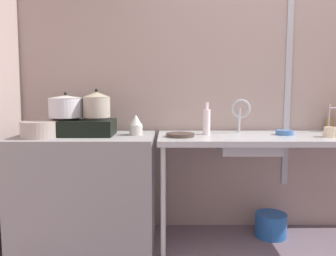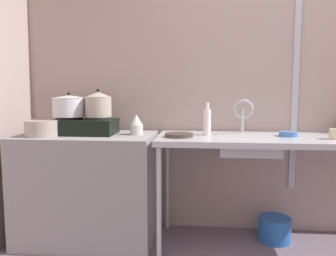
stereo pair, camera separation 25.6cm
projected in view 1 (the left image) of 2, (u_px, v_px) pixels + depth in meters
name	position (u px, v px, depth m)	size (l,w,h in m)	color
wall_back	(279.00, 83.00, 2.89)	(5.17, 0.10, 2.48)	#A9938C
wall_metal_strip	(288.00, 68.00, 2.82)	(0.05, 0.01, 1.98)	#B0B5BB
counter_concrete	(87.00, 189.00, 2.61)	(1.03, 0.64, 0.84)	gray
counter_sink	(273.00, 142.00, 2.57)	(1.75, 0.64, 0.84)	#B0B5BB
stove	(82.00, 127.00, 2.56)	(0.48, 0.31, 0.14)	black
pot_on_left_burner	(66.00, 106.00, 2.54)	(0.25, 0.25, 0.19)	silver
pot_on_right_burner	(96.00, 105.00, 2.54)	(0.20, 0.20, 0.22)	#A69F8F
pot_beside_stove	(39.00, 129.00, 2.43)	(0.26, 0.26, 0.12)	#A69890
percolator	(136.00, 125.00, 2.57)	(0.10, 0.10, 0.15)	beige
sink_basin	(247.00, 144.00, 2.54)	(0.43, 0.37, 0.12)	#B0B5BB
faucet	(240.00, 111.00, 2.67)	(0.15, 0.09, 0.27)	#B0B5BB
frying_pan	(180.00, 135.00, 2.49)	(0.21, 0.21, 0.03)	#3F322A
cup_by_rack	(330.00, 132.00, 2.47)	(0.09, 0.09, 0.07)	beige
small_bowl_on_drainboard	(284.00, 132.00, 2.60)	(0.14, 0.14, 0.04)	#416FB3
bottle_by_sink	(206.00, 121.00, 2.59)	(0.06, 0.06, 0.25)	white
utensil_jar	(329.00, 124.00, 2.83)	(0.06, 0.06, 0.24)	olive
bucket_on_floor	(270.00, 225.00, 2.74)	(0.25, 0.25, 0.19)	#225AAB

